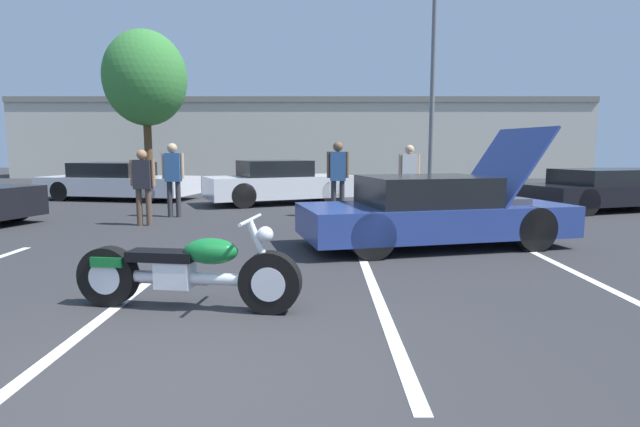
% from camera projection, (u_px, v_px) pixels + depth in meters
% --- Properties ---
extents(ground_plane, '(80.00, 80.00, 0.00)m').
position_uv_depth(ground_plane, '(170.00, 385.00, 3.41)').
color(ground_plane, '#2D2D30').
extents(parking_stripe_middle, '(0.12, 5.19, 0.01)m').
position_uv_depth(parking_stripe_middle, '(132.00, 293.00, 5.56)').
color(parking_stripe_middle, white).
rests_on(parking_stripe_middle, ground).
extents(parking_stripe_back, '(0.12, 5.19, 0.01)m').
position_uv_depth(parking_stripe_back, '(374.00, 293.00, 5.57)').
color(parking_stripe_back, white).
rests_on(parking_stripe_back, ground).
extents(parking_stripe_far, '(0.12, 5.19, 0.01)m').
position_uv_depth(parking_stripe_far, '(615.00, 293.00, 5.58)').
color(parking_stripe_far, white).
rests_on(parking_stripe_far, ground).
extents(far_building, '(32.00, 4.20, 4.40)m').
position_uv_depth(far_building, '(301.00, 136.00, 28.97)').
color(far_building, beige).
rests_on(far_building, ground).
extents(light_pole, '(1.21, 0.28, 7.99)m').
position_uv_depth(light_pole, '(433.00, 74.00, 18.67)').
color(light_pole, slate).
rests_on(light_pole, ground).
extents(tree_background, '(3.35, 3.35, 6.41)m').
position_uv_depth(tree_background, '(143.00, 79.00, 20.37)').
color(tree_background, brown).
rests_on(tree_background, ground).
extents(motorcycle, '(2.31, 0.73, 0.94)m').
position_uv_depth(motorcycle, '(185.00, 272.00, 4.98)').
color(motorcycle, black).
rests_on(motorcycle, ground).
extents(show_car_hood_open, '(4.64, 2.68, 1.96)m').
position_uv_depth(show_car_hood_open, '(433.00, 212.00, 8.24)').
color(show_car_hood_open, navy).
rests_on(show_car_hood_open, ground).
extents(parked_car_right_row, '(4.59, 3.01, 1.08)m').
position_uv_depth(parked_car_right_row, '(599.00, 190.00, 13.11)').
color(parked_car_right_row, black).
rests_on(parked_car_right_row, ground).
extents(parked_car_mid_right_row, '(4.59, 3.28, 1.27)m').
position_uv_depth(parked_car_mid_right_row, '(277.00, 183.00, 14.67)').
color(parked_car_mid_right_row, silver).
rests_on(parked_car_mid_right_row, ground).
extents(parked_car_mid_left_row, '(5.02, 2.77, 1.18)m').
position_uv_depth(parked_car_mid_left_row, '(116.00, 182.00, 15.85)').
color(parked_car_mid_left_row, silver).
rests_on(parked_car_mid_left_row, ground).
extents(spectator_near_motorcycle, '(0.52, 0.23, 1.77)m').
position_uv_depth(spectator_near_motorcycle, '(336.00, 172.00, 11.67)').
color(spectator_near_motorcycle, '#333338').
rests_on(spectator_near_motorcycle, ground).
extents(spectator_by_show_car, '(0.52, 0.22, 1.70)m').
position_uv_depth(spectator_by_show_car, '(407.00, 173.00, 12.13)').
color(spectator_by_show_car, '#38476B').
rests_on(spectator_by_show_car, ground).
extents(spectator_midground, '(0.52, 0.23, 1.74)m').
position_uv_depth(spectator_midground, '(171.00, 173.00, 11.68)').
color(spectator_midground, '#333338').
rests_on(spectator_midground, ground).
extents(spectator_far_lot, '(0.52, 0.21, 1.59)m').
position_uv_depth(spectator_far_lot, '(141.00, 181.00, 10.38)').
color(spectator_far_lot, brown).
rests_on(spectator_far_lot, ground).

